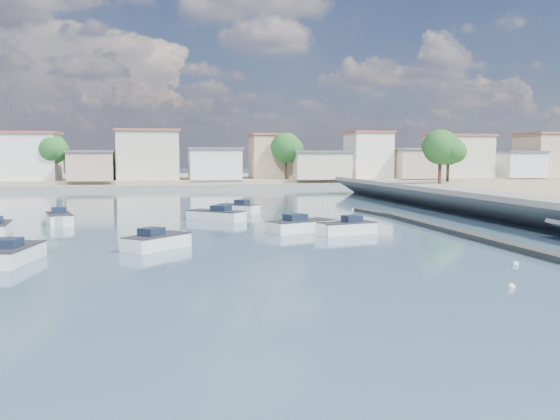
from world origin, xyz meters
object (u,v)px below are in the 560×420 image
Objects in this scene: motorboat_b at (160,242)px; motorboat_g at (60,219)px; motorboat_a at (14,254)px; motorboat_d at (344,229)px; motorboat_h at (304,226)px; motorboat_c at (214,216)px; motorboat_f at (237,209)px.

motorboat_b and motorboat_g have the same top height.
motorboat_a is 17.84m from motorboat_g.
motorboat_d is 3.15m from motorboat_h.
motorboat_b is at bearing -106.05° from motorboat_c.
motorboat_c and motorboat_h have the same top height.
motorboat_f and motorboat_g have the same top height.
motorboat_g is at bearing 117.95° from motorboat_b.
motorboat_c is at bearing 73.95° from motorboat_b.
motorboat_a is 1.10× the size of motorboat_c.
motorboat_c and motorboat_g have the same top height.
motorboat_d is at bearing -72.69° from motorboat_f.
motorboat_b is at bearing -160.75° from motorboat_d.
motorboat_a is 19.89m from motorboat_h.
motorboat_f is (2.68, 6.22, -0.00)m from motorboat_c.
motorboat_c is 6.77m from motorboat_f.
motorboat_c is 1.24× the size of motorboat_f.
motorboat_h is at bearing -57.70° from motorboat_c.
motorboat_b is 16.58m from motorboat_g.
motorboat_b is 11.97m from motorboat_h.
motorboat_d is 0.86× the size of motorboat_h.
motorboat_f is 0.74× the size of motorboat_h.
motorboat_g is 19.67m from motorboat_h.
motorboat_a is at bearing -88.51° from motorboat_g.
motorboat_a is 1.27× the size of motorboat_b.
motorboat_b is 1.07× the size of motorboat_f.
motorboat_d is 1.15× the size of motorboat_f.
motorboat_b is at bearing -108.20° from motorboat_f.
motorboat_c is at bearing 126.13° from motorboat_d.
motorboat_c and motorboat_d have the same top height.
motorboat_a and motorboat_d have the same top height.
motorboat_a is 28.69m from motorboat_f.
motorboat_c is at bearing 122.30° from motorboat_h.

